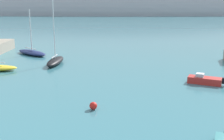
% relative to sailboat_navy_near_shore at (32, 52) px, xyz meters
% --- Properties ---
extents(distant_ridge, '(284.75, 57.58, 39.99)m').
position_rel_sailboat_navy_near_shore_xyz_m(distant_ridge, '(10.73, 155.81, -0.44)').
color(distant_ridge, '#999EA8').
rests_on(distant_ridge, ground).
extents(sailboat_navy_near_shore, '(7.37, 6.98, 7.91)m').
position_rel_sailboat_navy_near_shore_xyz_m(sailboat_navy_near_shore, '(0.00, 0.00, 0.00)').
color(sailboat_navy_near_shore, navy).
rests_on(sailboat_navy_near_shore, water).
extents(sailboat_black_outer_mooring, '(2.21, 6.82, 9.96)m').
position_rel_sailboat_navy_near_shore_xyz_m(sailboat_black_outer_mooring, '(5.89, -7.94, 0.11)').
color(sailboat_black_outer_mooring, black).
rests_on(sailboat_black_outer_mooring, water).
extents(motorboat_red_foreground, '(4.23, 2.84, 1.16)m').
position_rel_sailboat_navy_near_shore_xyz_m(motorboat_red_foreground, '(25.45, -17.99, -0.02)').
color(motorboat_red_foreground, red).
rests_on(motorboat_red_foreground, water).
extents(mooring_buoy_red, '(0.69, 0.69, 0.69)m').
position_rel_sailboat_navy_near_shore_xyz_m(mooring_buoy_red, '(13.24, -26.60, -0.10)').
color(mooring_buoy_red, red).
rests_on(mooring_buoy_red, water).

